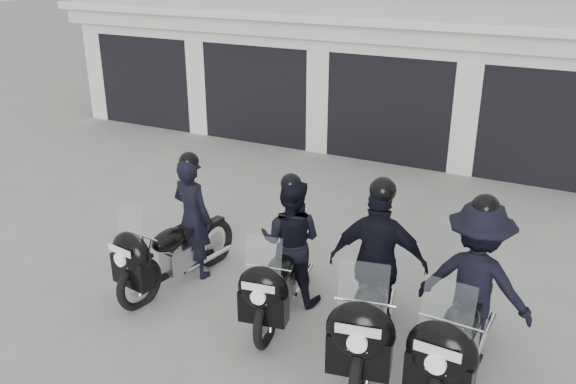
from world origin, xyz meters
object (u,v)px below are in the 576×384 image
at_px(police_bike_b, 287,253).
at_px(police_bike_d, 470,299).
at_px(police_bike_a, 178,234).
at_px(police_bike_c, 375,279).

relative_size(police_bike_b, police_bike_d, 0.88).
bearing_deg(police_bike_a, police_bike_c, 5.99).
height_order(police_bike_b, police_bike_d, police_bike_d).
bearing_deg(police_bike_d, police_bike_b, 177.28).
distance_m(police_bike_b, police_bike_d, 2.24).
relative_size(police_bike_b, police_bike_c, 0.88).
height_order(police_bike_a, police_bike_b, police_bike_a).
bearing_deg(police_bike_a, police_bike_b, 13.66).
xyz_separation_m(police_bike_b, police_bike_c, (1.22, -0.28, 0.11)).
bearing_deg(police_bike_c, police_bike_d, -7.77).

